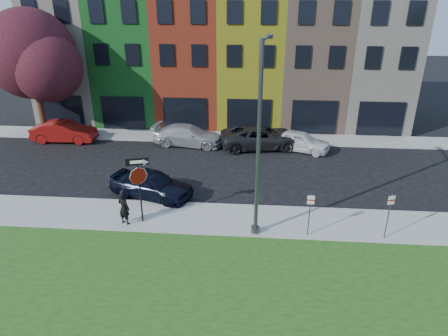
# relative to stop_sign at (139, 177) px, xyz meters

# --- Properties ---
(ground) EXTENTS (120.00, 120.00, 0.00)m
(ground) POSITION_rel_stop_sign_xyz_m (4.80, -2.40, -2.50)
(ground) COLOR black
(ground) RESTS_ON ground
(sidewalk_near) EXTENTS (40.00, 3.00, 0.12)m
(sidewalk_near) POSITION_rel_stop_sign_xyz_m (6.80, 0.60, -2.44)
(sidewalk_near) COLOR gray
(sidewalk_near) RESTS_ON ground
(sidewalk_far) EXTENTS (40.00, 2.40, 0.12)m
(sidewalk_far) POSITION_rel_stop_sign_xyz_m (1.80, 12.60, -2.44)
(sidewalk_far) COLOR gray
(sidewalk_far) RESTS_ON ground
(rowhouse_block) EXTENTS (30.00, 10.12, 10.00)m
(rowhouse_block) POSITION_rel_stop_sign_xyz_m (2.30, 18.78, 2.49)
(rowhouse_block) COLOR #BEB79E
(rowhouse_block) RESTS_ON ground
(stop_sign) EXTENTS (1.02, 0.32, 3.34)m
(stop_sign) POSITION_rel_stop_sign_xyz_m (0.00, 0.00, 0.00)
(stop_sign) COLOR black
(stop_sign) RESTS_ON sidewalk_near
(man) EXTENTS (0.89, 0.83, 1.67)m
(man) POSITION_rel_stop_sign_xyz_m (-0.79, -0.22, -1.54)
(man) COLOR black
(man) RESTS_ON sidewalk_near
(sedan_near) EXTENTS (4.58, 5.72, 1.58)m
(sedan_near) POSITION_rel_stop_sign_xyz_m (-0.22, 2.78, -1.71)
(sedan_near) COLOR black
(sedan_near) RESTS_ON ground
(parked_car_red) EXTENTS (1.87, 4.79, 1.55)m
(parked_car_red) POSITION_rel_stop_sign_xyz_m (-8.88, 10.91, -1.72)
(parked_car_red) COLOR maroon
(parked_car_red) RESTS_ON ground
(parked_car_silver) EXTENTS (3.23, 5.58, 1.48)m
(parked_car_silver) POSITION_rel_stop_sign_xyz_m (0.47, 10.94, -1.76)
(parked_car_silver) COLOR #9F9EA3
(parked_car_silver) RESTS_ON ground
(parked_car_dark) EXTENTS (4.42, 6.59, 1.60)m
(parked_car_dark) POSITION_rel_stop_sign_xyz_m (5.76, 10.80, -1.70)
(parked_car_dark) COLOR black
(parked_car_dark) RESTS_ON ground
(parked_car_white) EXTENTS (4.43, 5.25, 1.41)m
(parked_car_white) POSITION_rel_stop_sign_xyz_m (8.52, 10.45, -1.79)
(parked_car_white) COLOR white
(parked_car_white) RESTS_ON ground
(street_lamp) EXTENTS (0.69, 2.57, 8.65)m
(street_lamp) POSITION_rel_stop_sign_xyz_m (5.50, -0.30, 1.98)
(street_lamp) COLOR #434648
(street_lamp) RESTS_ON sidewalk_near
(parking_sign_a) EXTENTS (0.32, 0.08, 2.12)m
(parking_sign_a) POSITION_rel_stop_sign_xyz_m (7.87, -0.51, -1.05)
(parking_sign_a) COLOR #434648
(parking_sign_a) RESTS_ON sidewalk_near
(parking_sign_b) EXTENTS (0.31, 0.12, 2.29)m
(parking_sign_b) POSITION_rel_stop_sign_xyz_m (11.32, -0.51, -0.96)
(parking_sign_b) COLOR #434648
(parking_sign_b) RESTS_ON sidewalk_near
(tree_purple) EXTENTS (7.62, 6.67, 9.31)m
(tree_purple) POSITION_rel_stop_sign_xyz_m (-10.73, 11.86, 3.59)
(tree_purple) COLOR black
(tree_purple) RESTS_ON sidewalk_far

